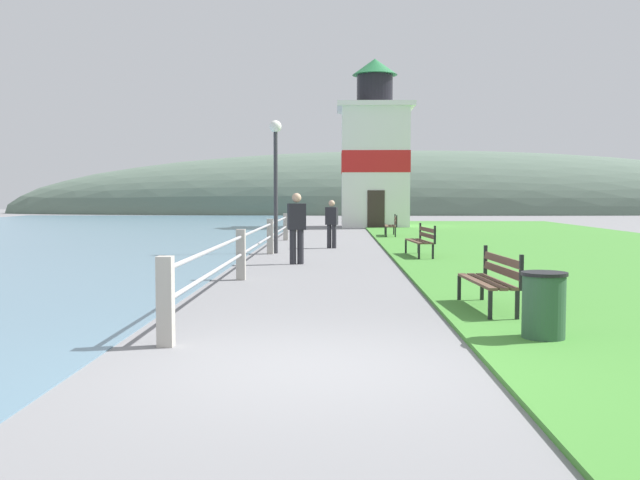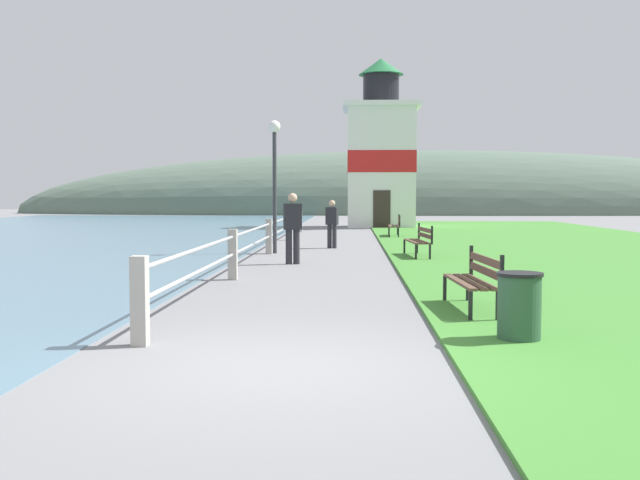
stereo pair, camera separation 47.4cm
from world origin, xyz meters
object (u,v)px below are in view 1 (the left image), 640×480
(park_bench_near, at_px, (492,277))
(trash_bin, at_px, (544,307))
(park_bench_far, at_px, (392,224))
(person_by_railing, at_px, (332,222))
(lamp_post, at_px, (276,162))
(park_bench_midway, at_px, (422,239))
(lighthouse, at_px, (374,156))
(person_strolling, at_px, (297,226))

(park_bench_near, bearing_deg, trash_bin, 90.18)
(park_bench_far, height_order, person_by_railing, person_by_railing)
(lamp_post, bearing_deg, park_bench_near, -69.00)
(park_bench_midway, xyz_separation_m, person_by_railing, (-2.53, 3.67, 0.32))
(park_bench_far, bearing_deg, lamp_post, 66.06)
(lighthouse, height_order, person_strolling, lighthouse)
(park_bench_midway, relative_size, lighthouse, 0.22)
(park_bench_far, bearing_deg, lighthouse, -85.99)
(park_bench_far, relative_size, person_by_railing, 1.17)
(person_by_railing, distance_m, trash_bin, 15.24)
(person_strolling, bearing_deg, lighthouse, -23.79)
(person_strolling, height_order, lamp_post, lamp_post)
(trash_bin, bearing_deg, person_strolling, 109.85)
(person_by_railing, height_order, trash_bin, person_by_railing)
(park_bench_near, distance_m, park_bench_midway, 9.19)
(person_by_railing, xyz_separation_m, lamp_post, (-1.66, -2.14, 1.88))
(park_bench_near, bearing_deg, person_by_railing, -82.72)
(lighthouse, height_order, trash_bin, lighthouse)
(person_strolling, bearing_deg, park_bench_midway, -77.50)
(park_bench_near, relative_size, lighthouse, 0.21)
(park_bench_midway, height_order, person_strolling, person_strolling)
(trash_bin, bearing_deg, park_bench_far, 90.35)
(person_strolling, xyz_separation_m, lamp_post, (-0.81, 3.32, 1.77))
(lighthouse, distance_m, person_strolling, 21.60)
(park_bench_midway, bearing_deg, lighthouse, -94.00)
(person_by_railing, bearing_deg, lamp_post, 160.76)
(person_strolling, xyz_separation_m, person_by_railing, (0.85, 5.46, -0.12))
(trash_bin, relative_size, lamp_post, 0.21)
(park_bench_near, xyz_separation_m, lamp_post, (-4.11, 10.72, 2.20))
(park_bench_far, distance_m, person_strolling, 12.07)
(lamp_post, bearing_deg, park_bench_midway, -20.03)
(park_bench_midway, height_order, lighthouse, lighthouse)
(person_strolling, bearing_deg, park_bench_near, -171.45)
(park_bench_near, xyz_separation_m, park_bench_midway, (0.07, 9.19, 0.00))
(park_bench_near, xyz_separation_m, person_by_railing, (-2.46, 12.86, 0.32))
(lighthouse, relative_size, trash_bin, 10.86)
(park_bench_far, bearing_deg, trash_bin, 92.90)
(lighthouse, distance_m, trash_bin, 30.92)
(park_bench_near, relative_size, trash_bin, 2.23)
(trash_bin, bearing_deg, lighthouse, 90.70)
(park_bench_midway, height_order, trash_bin, park_bench_midway)
(lighthouse, bearing_deg, person_strolling, -98.25)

